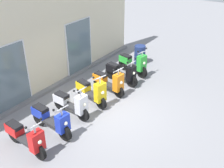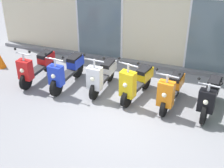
% 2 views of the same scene
% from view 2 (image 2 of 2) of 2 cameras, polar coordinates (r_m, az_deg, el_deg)
% --- Properties ---
extents(ground_plane, '(40.00, 40.00, 0.00)m').
position_cam_2_polar(ground_plane, '(7.83, 2.04, -6.03)').
color(ground_plane, gray).
extents(storefront_facade, '(10.78, 0.50, 4.20)m').
position_cam_2_polar(storefront_facade, '(9.75, 8.01, 14.41)').
color(storefront_facade, beige).
rests_on(storefront_facade, ground_plane).
extents(scooter_red, '(0.53, 1.64, 1.19)m').
position_cam_2_polar(scooter_red, '(9.45, -13.29, 3.17)').
color(scooter_red, black).
rests_on(scooter_red, ground_plane).
extents(scooter_blue, '(0.59, 1.68, 1.20)m').
position_cam_2_polar(scooter_blue, '(9.00, -8.07, 2.29)').
color(scooter_blue, black).
rests_on(scooter_blue, ground_plane).
extents(scooter_white, '(0.61, 1.55, 1.26)m').
position_cam_2_polar(scooter_white, '(8.71, -1.81, 1.63)').
color(scooter_white, black).
rests_on(scooter_white, ground_plane).
extents(scooter_yellow, '(0.70, 1.53, 1.31)m').
position_cam_2_polar(scooter_yellow, '(8.38, 4.33, 0.36)').
color(scooter_yellow, black).
rests_on(scooter_yellow, ground_plane).
extents(scooter_orange, '(0.60, 1.50, 1.24)m').
position_cam_2_polar(scooter_orange, '(8.15, 10.51, -1.03)').
color(scooter_orange, black).
rests_on(scooter_orange, ground_plane).
extents(scooter_black, '(0.58, 1.61, 1.15)m').
position_cam_2_polar(scooter_black, '(8.17, 17.12, -1.98)').
color(scooter_black, black).
rests_on(scooter_black, ground_plane).
extents(traffic_cone, '(0.32, 0.32, 0.52)m').
position_cam_2_polar(traffic_cone, '(10.64, -19.38, 4.11)').
color(traffic_cone, orange).
rests_on(traffic_cone, ground_plane).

